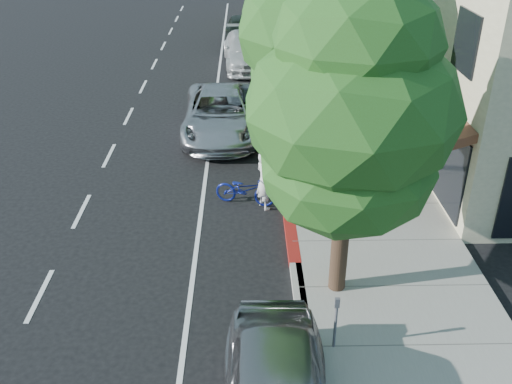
{
  "coord_description": "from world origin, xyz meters",
  "views": [
    {
      "loc": [
        -1.25,
        -12.91,
        8.63
      ],
      "look_at": [
        -0.98,
        0.6,
        1.35
      ],
      "focal_mm": 40.0,
      "sensor_mm": 36.0,
      "label": 1
    }
  ],
  "objects_px": {
    "bicycle": "(245,189)",
    "white_pickup": "(247,50)",
    "street_tree_0": "(351,113)",
    "pedestrian": "(349,92)",
    "dark_suv_far": "(243,32)",
    "silver_suv": "(221,113)",
    "street_tree_1": "(317,35)",
    "dark_sedan": "(261,107)",
    "cyclist": "(264,180)",
    "street_tree_2": "(299,17)"
  },
  "relations": [
    {
      "from": "silver_suv",
      "to": "white_pickup",
      "type": "height_order",
      "value": "white_pickup"
    },
    {
      "from": "street_tree_2",
      "to": "street_tree_0",
      "type": "bearing_deg",
      "value": -90.0
    },
    {
      "from": "pedestrian",
      "to": "cyclist",
      "type": "bearing_deg",
      "value": 25.91
    },
    {
      "from": "dark_suv_far",
      "to": "pedestrian",
      "type": "bearing_deg",
      "value": -71.31
    },
    {
      "from": "street_tree_0",
      "to": "bicycle",
      "type": "height_order",
      "value": "street_tree_0"
    },
    {
      "from": "street_tree_1",
      "to": "pedestrian",
      "type": "bearing_deg",
      "value": 69.34
    },
    {
      "from": "cyclist",
      "to": "silver_suv",
      "type": "bearing_deg",
      "value": -14.91
    },
    {
      "from": "silver_suv",
      "to": "white_pickup",
      "type": "xyz_separation_m",
      "value": [
        1.08,
        9.53,
        0.01
      ]
    },
    {
      "from": "street_tree_2",
      "to": "cyclist",
      "type": "bearing_deg",
      "value": -101.48
    },
    {
      "from": "street_tree_0",
      "to": "bicycle",
      "type": "distance_m",
      "value": 6.35
    },
    {
      "from": "bicycle",
      "to": "dark_suv_far",
      "type": "bearing_deg",
      "value": 15.76
    },
    {
      "from": "dark_sedan",
      "to": "dark_suv_far",
      "type": "xyz_separation_m",
      "value": [
        -0.71,
        12.72,
        0.19
      ]
    },
    {
      "from": "dark_suv_far",
      "to": "street_tree_0",
      "type": "bearing_deg",
      "value": -85.87
    },
    {
      "from": "bicycle",
      "to": "pedestrian",
      "type": "xyz_separation_m",
      "value": [
        4.31,
        7.31,
        0.62
      ]
    },
    {
      "from": "street_tree_2",
      "to": "dark_suv_far",
      "type": "distance_m",
      "value": 12.35
    },
    {
      "from": "bicycle",
      "to": "street_tree_2",
      "type": "bearing_deg",
      "value": -0.29
    },
    {
      "from": "bicycle",
      "to": "dark_suv_far",
      "type": "distance_m",
      "value": 19.36
    },
    {
      "from": "street_tree_1",
      "to": "cyclist",
      "type": "xyz_separation_m",
      "value": [
        -1.6,
        -1.88,
        -3.83
      ]
    },
    {
      "from": "silver_suv",
      "to": "dark_sedan",
      "type": "distance_m",
      "value": 1.88
    },
    {
      "from": "silver_suv",
      "to": "dark_suv_far",
      "type": "height_order",
      "value": "dark_suv_far"
    },
    {
      "from": "bicycle",
      "to": "silver_suv",
      "type": "bearing_deg",
      "value": 24.95
    },
    {
      "from": "street_tree_1",
      "to": "dark_sedan",
      "type": "xyz_separation_m",
      "value": [
        -1.51,
        5.0,
        -4.04
      ]
    },
    {
      "from": "dark_sedan",
      "to": "cyclist",
      "type": "bearing_deg",
      "value": -95.84
    },
    {
      "from": "white_pickup",
      "to": "street_tree_1",
      "type": "bearing_deg",
      "value": -85.18
    },
    {
      "from": "street_tree_0",
      "to": "street_tree_2",
      "type": "relative_size",
      "value": 1.08
    },
    {
      "from": "silver_suv",
      "to": "dark_sedan",
      "type": "height_order",
      "value": "silver_suv"
    },
    {
      "from": "street_tree_0",
      "to": "dark_suv_far",
      "type": "height_order",
      "value": "street_tree_0"
    },
    {
      "from": "cyclist",
      "to": "street_tree_1",
      "type": "bearing_deg",
      "value": -69.7
    },
    {
      "from": "street_tree_0",
      "to": "silver_suv",
      "type": "xyz_separation_m",
      "value": [
        -3.1,
        10.0,
        -3.7
      ]
    },
    {
      "from": "street_tree_0",
      "to": "street_tree_2",
      "type": "distance_m",
      "value": 12.01
    },
    {
      "from": "street_tree_0",
      "to": "silver_suv",
      "type": "height_order",
      "value": "street_tree_0"
    },
    {
      "from": "street_tree_1",
      "to": "white_pickup",
      "type": "bearing_deg",
      "value": 98.49
    },
    {
      "from": "street_tree_2",
      "to": "silver_suv",
      "type": "bearing_deg",
      "value": -147.17
    },
    {
      "from": "dark_sedan",
      "to": "pedestrian",
      "type": "distance_m",
      "value": 3.74
    },
    {
      "from": "street_tree_1",
      "to": "bicycle",
      "type": "bearing_deg",
      "value": -143.08
    },
    {
      "from": "street_tree_0",
      "to": "cyclist",
      "type": "relative_size",
      "value": 4.03
    },
    {
      "from": "cyclist",
      "to": "dark_suv_far",
      "type": "relative_size",
      "value": 0.35
    },
    {
      "from": "street_tree_2",
      "to": "dark_sedan",
      "type": "height_order",
      "value": "street_tree_2"
    },
    {
      "from": "street_tree_1",
      "to": "cyclist",
      "type": "distance_m",
      "value": 4.56
    },
    {
      "from": "street_tree_0",
      "to": "pedestrian",
      "type": "height_order",
      "value": "street_tree_0"
    },
    {
      "from": "bicycle",
      "to": "pedestrian",
      "type": "distance_m",
      "value": 8.51
    },
    {
      "from": "silver_suv",
      "to": "dark_suv_far",
      "type": "bearing_deg",
      "value": 85.67
    },
    {
      "from": "bicycle",
      "to": "dark_sedan",
      "type": "relative_size",
      "value": 0.43
    },
    {
      "from": "street_tree_2",
      "to": "silver_suv",
      "type": "height_order",
      "value": "street_tree_2"
    },
    {
      "from": "street_tree_1",
      "to": "bicycle",
      "type": "xyz_separation_m",
      "value": [
        -2.17,
        -1.63,
        -4.26
      ]
    },
    {
      "from": "street_tree_0",
      "to": "bicycle",
      "type": "xyz_separation_m",
      "value": [
        -2.17,
        4.37,
        -4.06
      ]
    },
    {
      "from": "street_tree_0",
      "to": "silver_suv",
      "type": "bearing_deg",
      "value": 107.22
    },
    {
      "from": "street_tree_0",
      "to": "dark_sedan",
      "type": "height_order",
      "value": "street_tree_0"
    },
    {
      "from": "street_tree_0",
      "to": "dark_suv_far",
      "type": "relative_size",
      "value": 1.4
    },
    {
      "from": "bicycle",
      "to": "white_pickup",
      "type": "height_order",
      "value": "white_pickup"
    }
  ]
}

